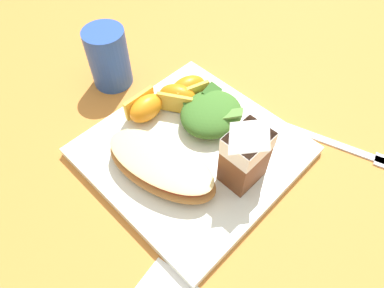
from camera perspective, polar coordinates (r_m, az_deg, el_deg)
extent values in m
plane|color=#C67A33|center=(0.53, 0.00, -1.69)|extent=(3.00, 3.00, 0.00)
cube|color=white|center=(0.52, 0.00, -1.19)|extent=(0.28, 0.28, 0.02)
ellipsoid|color=#A87038|center=(0.48, -5.11, -3.88)|extent=(0.11, 0.18, 0.03)
ellipsoid|color=maroon|center=(0.47, -5.21, -3.17)|extent=(0.10, 0.17, 0.01)
ellipsoid|color=#EAD184|center=(0.47, -5.27, -2.70)|extent=(0.11, 0.18, 0.01)
ellipsoid|color=#3D7028|center=(0.53, 3.20, 5.02)|extent=(0.10, 0.09, 0.04)
cube|color=#336023|center=(0.55, 3.34, 8.70)|extent=(0.04, 0.03, 0.01)
cube|color=#5B8E3D|center=(0.51, 6.59, 4.97)|extent=(0.04, 0.04, 0.02)
cube|color=#4C8433|center=(0.53, 2.18, 5.94)|extent=(0.02, 0.03, 0.02)
cube|color=#336023|center=(0.53, -0.09, 6.21)|extent=(0.04, 0.04, 0.01)
cube|color=brown|center=(0.46, 8.75, -2.22)|extent=(0.06, 0.04, 0.09)
cube|color=white|center=(0.43, 9.25, 0.12)|extent=(0.06, 0.04, 0.03)
pyramid|color=white|center=(0.41, 9.68, 2.13)|extent=(0.06, 0.04, 0.02)
ellipsoid|color=orange|center=(0.57, -0.62, 9.25)|extent=(0.07, 0.05, 0.04)
cube|color=gold|center=(0.56, 0.16, 8.23)|extent=(0.06, 0.02, 0.03)
ellipsoid|color=orange|center=(0.56, -2.40, 7.90)|extent=(0.06, 0.07, 0.04)
cube|color=gold|center=(0.55, -2.84, 6.73)|extent=(0.03, 0.05, 0.03)
ellipsoid|color=orange|center=(0.54, -7.55, 5.89)|extent=(0.06, 0.04, 0.04)
cube|color=gold|center=(0.55, -8.67, 6.72)|extent=(0.06, 0.01, 0.03)
cube|color=silver|center=(0.58, 21.90, 0.36)|extent=(0.06, 0.17, 0.01)
cylinder|color=#284CA3|center=(0.62, -13.61, 13.65)|extent=(0.07, 0.07, 0.10)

